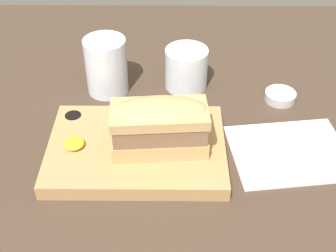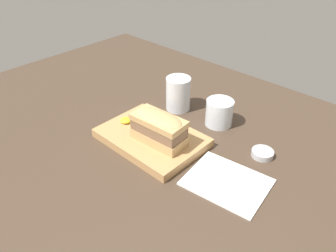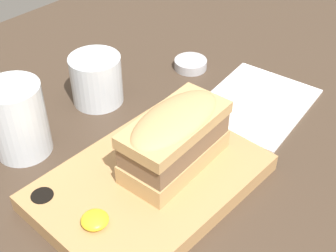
{
  "view_description": "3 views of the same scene",
  "coord_description": "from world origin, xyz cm",
  "px_view_note": "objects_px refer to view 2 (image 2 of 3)",
  "views": [
    {
      "loc": [
        -2.27,
        -55.98,
        54.55
      ],
      "look_at": [
        -2.73,
        -0.55,
        9.31
      ],
      "focal_mm": 50.0,
      "sensor_mm": 36.0,
      "label": 1
    },
    {
      "loc": [
        46.7,
        -50.67,
        57.83
      ],
      "look_at": [
        -1.12,
        0.45,
        10.56
      ],
      "focal_mm": 35.0,
      "sensor_mm": 36.0,
      "label": 2
    },
    {
      "loc": [
        -37.65,
        -29.88,
        47.26
      ],
      "look_at": [
        -2.7,
        2.48,
        8.72
      ],
      "focal_mm": 50.0,
      "sensor_mm": 36.0,
      "label": 3
    }
  ],
  "objects_px": {
    "napkin": "(227,182)",
    "condiment_dish": "(262,153)",
    "serving_board": "(152,138)",
    "water_glass": "(178,96)",
    "wine_glass": "(219,114)",
    "sandwich": "(159,127)"
  },
  "relations": [
    {
      "from": "serving_board",
      "to": "napkin",
      "type": "relative_size",
      "value": 1.38
    },
    {
      "from": "napkin",
      "to": "water_glass",
      "type": "bearing_deg",
      "value": 150.39
    },
    {
      "from": "sandwich",
      "to": "water_glass",
      "type": "bearing_deg",
      "value": 118.41
    },
    {
      "from": "water_glass",
      "to": "serving_board",
      "type": "bearing_deg",
      "value": -70.44
    },
    {
      "from": "water_glass",
      "to": "wine_glass",
      "type": "bearing_deg",
      "value": 5.73
    },
    {
      "from": "napkin",
      "to": "condiment_dish",
      "type": "xyz_separation_m",
      "value": [
        0.01,
        0.15,
        0.01
      ]
    },
    {
      "from": "water_glass",
      "to": "wine_glass",
      "type": "distance_m",
      "value": 0.15
    },
    {
      "from": "wine_glass",
      "to": "condiment_dish",
      "type": "relative_size",
      "value": 1.41
    },
    {
      "from": "napkin",
      "to": "condiment_dish",
      "type": "distance_m",
      "value": 0.15
    },
    {
      "from": "serving_board",
      "to": "condiment_dish",
      "type": "relative_size",
      "value": 4.89
    },
    {
      "from": "serving_board",
      "to": "wine_glass",
      "type": "distance_m",
      "value": 0.22
    },
    {
      "from": "condiment_dish",
      "to": "serving_board",
      "type": "bearing_deg",
      "value": -149.39
    },
    {
      "from": "serving_board",
      "to": "napkin",
      "type": "distance_m",
      "value": 0.25
    },
    {
      "from": "sandwich",
      "to": "wine_glass",
      "type": "bearing_deg",
      "value": 77.35
    },
    {
      "from": "water_glass",
      "to": "wine_glass",
      "type": "relative_size",
      "value": 1.32
    },
    {
      "from": "sandwich",
      "to": "water_glass",
      "type": "xyz_separation_m",
      "value": [
        -0.11,
        0.19,
        -0.02
      ]
    },
    {
      "from": "wine_glass",
      "to": "condiment_dish",
      "type": "xyz_separation_m",
      "value": [
        0.18,
        -0.05,
        -0.03
      ]
    },
    {
      "from": "sandwich",
      "to": "condiment_dish",
      "type": "distance_m",
      "value": 0.29
    },
    {
      "from": "serving_board",
      "to": "sandwich",
      "type": "height_order",
      "value": "sandwich"
    },
    {
      "from": "serving_board",
      "to": "water_glass",
      "type": "height_order",
      "value": "water_glass"
    },
    {
      "from": "wine_glass",
      "to": "napkin",
      "type": "height_order",
      "value": "wine_glass"
    },
    {
      "from": "sandwich",
      "to": "napkin",
      "type": "height_order",
      "value": "sandwich"
    }
  ]
}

